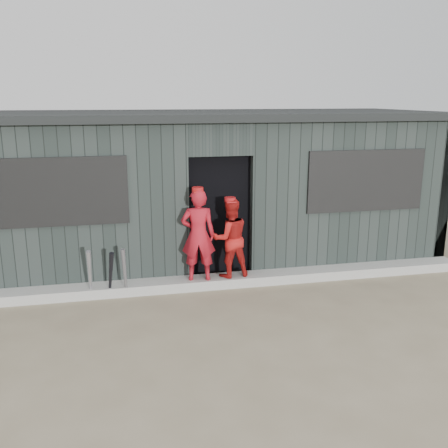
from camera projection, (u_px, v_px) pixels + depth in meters
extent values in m
plane|color=#71644E|center=(255.00, 339.00, 6.10)|extent=(80.00, 80.00, 0.00)
cube|color=gray|center=(224.00, 281.00, 7.80)|extent=(8.00, 0.36, 0.15)
cone|color=gray|center=(90.00, 275.00, 7.15)|extent=(0.09, 0.33, 0.79)
cone|color=slate|center=(125.00, 273.00, 7.25)|extent=(0.11, 0.19, 0.77)
cone|color=black|center=(111.00, 275.00, 7.20)|extent=(0.15, 0.34, 0.75)
imported|color=maroon|center=(198.00, 235.00, 7.49)|extent=(0.56, 0.41, 1.41)
imported|color=#A91714|center=(230.00, 238.00, 7.67)|extent=(0.64, 0.53, 1.23)
imported|color=silver|center=(251.00, 231.00, 8.34)|extent=(0.74, 0.54, 1.39)
cube|color=black|center=(205.00, 191.00, 9.12)|extent=(7.60, 2.70, 2.20)
cube|color=#272E2C|center=(70.00, 211.00, 7.32)|extent=(3.50, 0.20, 2.50)
cube|color=#282F2D|center=(353.00, 198.00, 8.23)|extent=(3.50, 0.20, 2.50)
cube|color=#262E2C|center=(220.00, 139.00, 7.53)|extent=(1.00, 0.20, 0.50)
cube|color=#282F2C|center=(398.00, 181.00, 9.89)|extent=(0.20, 3.00, 2.50)
cube|color=#2B3330|center=(193.00, 177.00, 10.43)|extent=(8.00, 0.20, 2.50)
cube|color=black|center=(204.00, 115.00, 8.78)|extent=(8.30, 3.30, 0.12)
cube|color=black|center=(57.00, 192.00, 7.10)|extent=(2.00, 0.04, 1.00)
cube|color=black|center=(366.00, 181.00, 8.08)|extent=(2.00, 0.04, 1.00)
cube|color=black|center=(194.00, 192.00, 8.19)|extent=(0.22, 0.22, 0.85)
cube|color=black|center=(226.00, 195.00, 8.21)|extent=(0.22, 0.19, 0.78)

